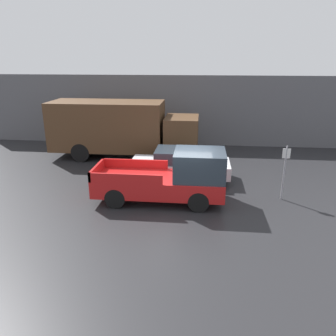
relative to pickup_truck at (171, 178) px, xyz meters
The scene contains 6 objects.
ground_plane 1.06m from the pickup_truck, 15.89° to the right, with size 60.00×60.00×0.00m, color #232326.
building_wall 9.26m from the pickup_truck, 87.81° to the left, with size 28.00×0.15×4.46m.
pickup_truck is the anchor object (origin of this frame).
car 2.56m from the pickup_truck, 85.03° to the left, with size 4.64×1.88×1.47m.
delivery_truck 6.87m from the pickup_truck, 120.80° to the left, with size 8.31×2.54×3.20m.
parking_sign 4.54m from the pickup_truck, ahead, with size 0.30×0.07×2.26m.
Camera 1 is at (0.77, -12.00, 5.56)m, focal length 35.00 mm.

